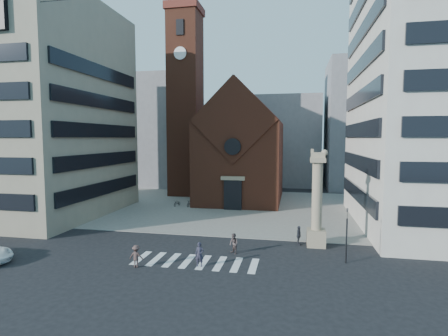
{
  "coord_description": "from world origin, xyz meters",
  "views": [
    {
      "loc": [
        7.98,
        -28.51,
        9.61
      ],
      "look_at": [
        0.6,
        8.0,
        6.42
      ],
      "focal_mm": 28.0,
      "sensor_mm": 36.0,
      "label": 1
    }
  ],
  "objects_px": {
    "pedestrian_0": "(199,254)",
    "scooter_0": "(177,203)",
    "pedestrian_1": "(234,244)",
    "pedestrian_2": "(299,235)",
    "lion_column": "(317,208)",
    "traffic_light": "(347,234)"
  },
  "relations": [
    {
      "from": "pedestrian_2",
      "to": "scooter_0",
      "type": "distance_m",
      "value": 22.35
    },
    {
      "from": "pedestrian_1",
      "to": "scooter_0",
      "type": "height_order",
      "value": "pedestrian_1"
    },
    {
      "from": "lion_column",
      "to": "pedestrian_0",
      "type": "distance_m",
      "value": 11.53
    },
    {
      "from": "pedestrian_1",
      "to": "pedestrian_2",
      "type": "bearing_deg",
      "value": 77.66
    },
    {
      "from": "pedestrian_2",
      "to": "scooter_0",
      "type": "bearing_deg",
      "value": 56.1
    },
    {
      "from": "scooter_0",
      "to": "lion_column",
      "type": "bearing_deg",
      "value": -27.15
    },
    {
      "from": "lion_column",
      "to": "pedestrian_1",
      "type": "height_order",
      "value": "lion_column"
    },
    {
      "from": "pedestrian_1",
      "to": "scooter_0",
      "type": "distance_m",
      "value": 21.61
    },
    {
      "from": "lion_column",
      "to": "traffic_light",
      "type": "relative_size",
      "value": 2.02
    },
    {
      "from": "pedestrian_1",
      "to": "pedestrian_2",
      "type": "distance_m",
      "value": 6.38
    },
    {
      "from": "lion_column",
      "to": "pedestrian_2",
      "type": "relative_size",
      "value": 4.98
    },
    {
      "from": "pedestrian_0",
      "to": "scooter_0",
      "type": "xyz_separation_m",
      "value": [
        -9.29,
        21.78,
        -0.45
      ]
    },
    {
      "from": "lion_column",
      "to": "scooter_0",
      "type": "relative_size",
      "value": 5.45
    },
    {
      "from": "lion_column",
      "to": "pedestrian_2",
      "type": "bearing_deg",
      "value": 180.0
    },
    {
      "from": "lion_column",
      "to": "traffic_light",
      "type": "distance_m",
      "value": 4.62
    },
    {
      "from": "pedestrian_0",
      "to": "pedestrian_1",
      "type": "bearing_deg",
      "value": 58.35
    },
    {
      "from": "pedestrian_0",
      "to": "pedestrian_2",
      "type": "relative_size",
      "value": 1.05
    },
    {
      "from": "scooter_0",
      "to": "pedestrian_1",
      "type": "bearing_deg",
      "value": -46.22
    },
    {
      "from": "traffic_light",
      "to": "pedestrian_2",
      "type": "distance_m",
      "value": 5.51
    },
    {
      "from": "pedestrian_0",
      "to": "scooter_0",
      "type": "distance_m",
      "value": 23.68
    },
    {
      "from": "lion_column",
      "to": "pedestrian_1",
      "type": "bearing_deg",
      "value": -152.91
    },
    {
      "from": "pedestrian_0",
      "to": "pedestrian_1",
      "type": "xyz_separation_m",
      "value": [
        2.03,
        3.38,
        -0.06
      ]
    }
  ]
}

